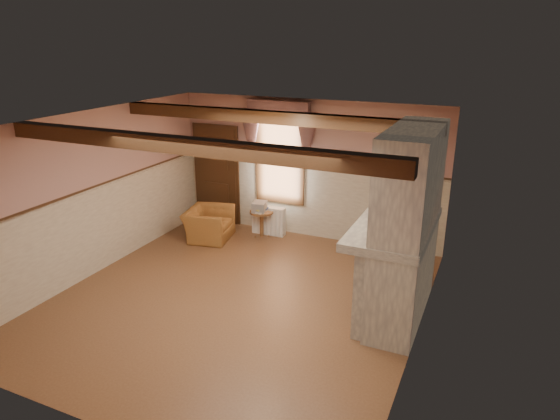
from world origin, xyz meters
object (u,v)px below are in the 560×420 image
at_px(bowl, 393,224).
at_px(oil_lamp, 399,209).
at_px(armchair, 209,224).
at_px(radiator, 269,220).
at_px(side_table, 262,223).
at_px(mantel_clock, 404,203).

distance_m(bowl, oil_lamp, 0.38).
distance_m(armchair, radiator, 1.24).
bearing_deg(armchair, bowl, -121.83).
bearing_deg(radiator, side_table, -118.00).
distance_m(side_table, radiator, 0.19).
xyz_separation_m(side_table, bowl, (3.07, -2.05, 1.19)).
relative_size(radiator, oil_lamp, 2.50).
distance_m(radiator, mantel_clock, 3.52).
bearing_deg(mantel_clock, side_table, 157.99).
bearing_deg(side_table, radiator, 63.19).
bearing_deg(armchair, oil_lamp, -117.07).
relative_size(armchair, mantel_clock, 4.00).
relative_size(armchair, radiator, 1.37).
distance_m(side_table, oil_lamp, 3.72).
height_order(armchair, side_table, armchair).
relative_size(side_table, mantel_clock, 2.29).
relative_size(armchair, bowl, 2.77).
distance_m(armchair, side_table, 1.08).
bearing_deg(oil_lamp, radiator, 148.28).
xyz_separation_m(radiator, bowl, (2.98, -2.21, 1.16)).
bearing_deg(mantel_clock, oil_lamp, -90.00).
xyz_separation_m(armchair, radiator, (1.01, 0.72, -0.01)).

